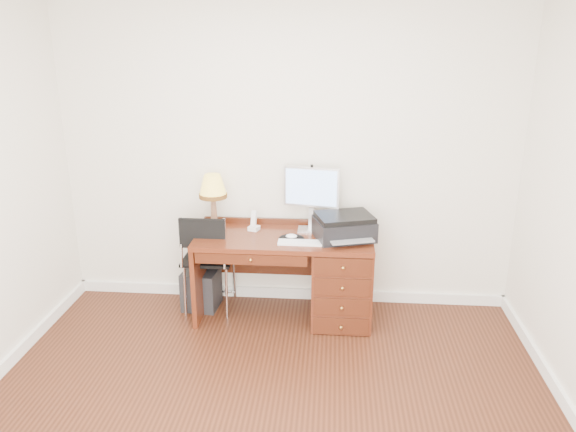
# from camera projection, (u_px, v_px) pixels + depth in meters

# --- Properties ---
(ground) EXTENTS (4.00, 4.00, 0.00)m
(ground) POSITION_uv_depth(u_px,v_px,m) (265.00, 418.00, 3.67)
(ground) COLOR #33160B
(ground) RESTS_ON ground
(room_shell) EXTENTS (4.00, 4.00, 4.00)m
(room_shell) POSITION_uv_depth(u_px,v_px,m) (275.00, 358.00, 4.25)
(room_shell) COLOR silver
(room_shell) RESTS_ON ground
(desk) EXTENTS (1.50, 0.67, 0.75)m
(desk) POSITION_uv_depth(u_px,v_px,m) (321.00, 274.00, 4.84)
(desk) COLOR #592312
(desk) RESTS_ON ground
(monitor) EXTENTS (0.48, 0.19, 0.56)m
(monitor) POSITION_uv_depth(u_px,v_px,m) (311.00, 191.00, 4.81)
(monitor) COLOR silver
(monitor) RESTS_ON desk
(keyboard) EXTENTS (0.42, 0.12, 0.02)m
(keyboard) POSITION_uv_depth(u_px,v_px,m) (304.00, 243.00, 4.59)
(keyboard) COLOR white
(keyboard) RESTS_ON desk
(mouse_pad) EXTENTS (0.21, 0.21, 0.04)m
(mouse_pad) POSITION_uv_depth(u_px,v_px,m) (291.00, 238.00, 4.69)
(mouse_pad) COLOR black
(mouse_pad) RESTS_ON desk
(printer) EXTENTS (0.55, 0.49, 0.21)m
(printer) POSITION_uv_depth(u_px,v_px,m) (344.00, 227.00, 4.68)
(printer) COLOR black
(printer) RESTS_ON desk
(leg_lamp) EXTENTS (0.24, 0.24, 0.49)m
(leg_lamp) POSITION_uv_depth(u_px,v_px,m) (213.00, 190.00, 4.79)
(leg_lamp) COLOR black
(leg_lamp) RESTS_ON desk
(phone) EXTENTS (0.11, 0.11, 0.18)m
(phone) POSITION_uv_depth(u_px,v_px,m) (254.00, 225.00, 4.88)
(phone) COLOR white
(phone) RESTS_ON desk
(pen_cup) EXTENTS (0.09, 0.09, 0.11)m
(pen_cup) POSITION_uv_depth(u_px,v_px,m) (333.00, 222.00, 4.92)
(pen_cup) COLOR black
(pen_cup) RESTS_ON desk
(chair) EXTENTS (0.44, 0.44, 0.92)m
(chair) POSITION_uv_depth(u_px,v_px,m) (207.00, 253.00, 4.90)
(chair) COLOR black
(chair) RESTS_ON ground
(equipment_box) EXTENTS (0.33, 0.33, 0.36)m
(equipment_box) POSITION_uv_depth(u_px,v_px,m) (201.00, 289.00, 5.09)
(equipment_box) COLOR black
(equipment_box) RESTS_ON ground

